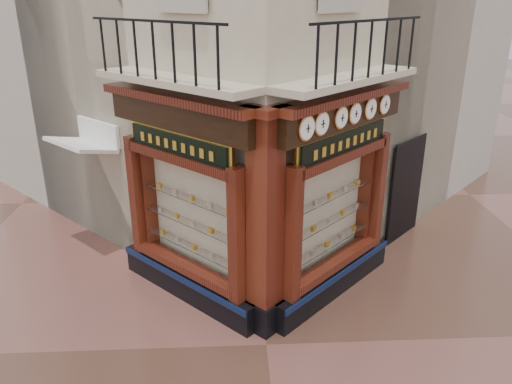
{
  "coord_description": "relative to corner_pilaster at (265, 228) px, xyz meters",
  "views": [
    {
      "loc": [
        -0.53,
        -6.89,
        5.5
      ],
      "look_at": [
        -0.07,
        2.0,
        2.0
      ],
      "focal_mm": 35.0,
      "sensor_mm": 36.0,
      "label": 1
    }
  ],
  "objects": [
    {
      "name": "balcony",
      "position": [
        0.0,
        0.99,
        2.27
      ],
      "size": [
        5.94,
        2.97,
        1.03
      ],
      "color": "#BFAE95",
      "rests_on": "ground"
    },
    {
      "name": "signboard_right",
      "position": [
        1.46,
        1.01,
        1.15
      ],
      "size": [
        2.01,
        2.01,
        0.54
      ],
      "rotation": [
        0.0,
        0.0,
        0.79
      ],
      "color": "gold",
      "rests_on": "ground"
    },
    {
      "name": "awning",
      "position": [
        -3.75,
        3.04,
        -1.95
      ],
      "size": [
        1.73,
        1.73,
        0.29
      ],
      "primitive_type": null,
      "rotation": [
        0.23,
        0.0,
        2.36
      ],
      "color": "white",
      "rests_on": "ground"
    },
    {
      "name": "ground",
      "position": [
        0.0,
        -0.5,
        -1.95
      ],
      "size": [
        80.0,
        80.0,
        0.0
      ],
      "primitive_type": "plane",
      "color": "#4C2F23",
      "rests_on": "ground"
    },
    {
      "name": "corner_pilaster",
      "position": [
        0.0,
        0.0,
        0.0
      ],
      "size": [
        0.85,
        0.85,
        3.98
      ],
      "rotation": [
        0.0,
        0.0,
        0.79
      ],
      "color": "black",
      "rests_on": "ground"
    },
    {
      "name": "clock_e",
      "position": [
        1.97,
        1.37,
        1.67
      ],
      "size": [
        0.32,
        0.32,
        0.4
      ],
      "rotation": [
        0.0,
        0.0,
        0.79
      ],
      "color": "#CD8944",
      "rests_on": "ground"
    },
    {
      "name": "clock_d",
      "position": [
        1.6,
        1.0,
        1.67
      ],
      "size": [
        0.3,
        0.3,
        0.38
      ],
      "rotation": [
        0.0,
        0.0,
        0.79
      ],
      "color": "#CD8944",
      "rests_on": "ground"
    },
    {
      "name": "shopfront_left",
      "position": [
        -1.41,
        1.07,
        0.03
      ],
      "size": [
        2.86,
        2.86,
        3.98
      ],
      "rotation": [
        0.0,
        0.0,
        2.36
      ],
      "color": "black",
      "rests_on": "ground"
    },
    {
      "name": "clock_c",
      "position": [
        1.3,
        0.69,
        1.67
      ],
      "size": [
        0.31,
        0.31,
        0.38
      ],
      "rotation": [
        0.0,
        0.0,
        0.79
      ],
      "color": "#CD8944",
      "rests_on": "ground"
    },
    {
      "name": "clock_f",
      "position": [
        2.34,
        1.73,
        1.67
      ],
      "size": [
        0.3,
        0.3,
        0.38
      ],
      "rotation": [
        0.0,
        0.0,
        0.79
      ],
      "color": "#CD8944",
      "rests_on": "ground"
    },
    {
      "name": "shopfront_right",
      "position": [
        1.41,
        1.07,
        0.03
      ],
      "size": [
        2.86,
        2.86,
        3.98
      ],
      "rotation": [
        0.0,
        0.0,
        0.79
      ],
      "color": "black",
      "rests_on": "ground"
    },
    {
      "name": "signboard_left",
      "position": [
        -1.46,
        1.01,
        1.15
      ],
      "size": [
        1.93,
        1.93,
        0.52
      ],
      "rotation": [
        0.0,
        0.0,
        2.36
      ],
      "color": "gold",
      "rests_on": "ground"
    },
    {
      "name": "clock_a",
      "position": [
        0.62,
        0.02,
        1.67
      ],
      "size": [
        0.32,
        0.32,
        0.41
      ],
      "rotation": [
        0.0,
        0.0,
        0.79
      ],
      "color": "#CD8944",
      "rests_on": "ground"
    },
    {
      "name": "clock_b",
      "position": [
        0.9,
        0.3,
        1.67
      ],
      "size": [
        0.32,
        0.32,
        0.4
      ],
      "rotation": [
        0.0,
        0.0,
        0.79
      ],
      "color": "#CD8944",
      "rests_on": "ground"
    }
  ]
}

